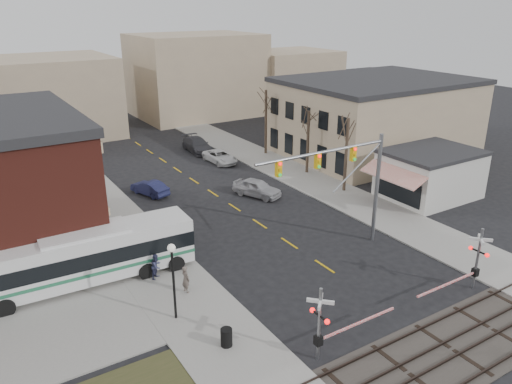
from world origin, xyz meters
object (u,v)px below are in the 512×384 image
Objects in this scene: rr_crossing_east at (473,261)px; car_b at (150,188)px; car_a at (257,188)px; pedestrian_far at (156,266)px; pedestrian_near at (186,279)px; street_lamp at (173,266)px; car_d at (197,145)px; car_c at (220,157)px; trash_bin at (226,337)px; transit_bus at (87,255)px; rr_crossing_west at (326,322)px; traffic_signal_mast at (348,172)px.

car_b is at bearing 112.44° from rr_crossing_east.
car_b is at bearing 122.13° from car_a.
pedestrian_near is at bearing -109.27° from pedestrian_far.
car_d is at bearing 62.10° from street_lamp.
car_c is at bearing 91.04° from rr_crossing_east.
street_lamp is 4.64m from trash_bin.
transit_bus is 15.39m from rr_crossing_west.
car_d is (15.53, 29.33, -2.52)m from street_lamp.
street_lamp is (-16.27, 6.64, 1.36)m from rr_crossing_east.
rr_crossing_east reaches higher than car_d.
car_a is at bearing 88.24° from traffic_signal_mast.
car_a is 9.72m from car_b.
rr_crossing_west is 37.56m from car_d.
trash_bin is 35.87m from car_d.
traffic_signal_mast is 2.26× the size of car_a.
transit_bus is 6.36m from pedestrian_near.
traffic_signal_mast is 2.57× the size of car_b.
rr_crossing_west is at bearing -137.49° from car_a.
trash_bin is at bearing 140.13° from rr_crossing_west.
pedestrian_far is (-4.99, -14.35, 0.28)m from car_b.
traffic_signal_mast is at bearing 6.28° from street_lamp.
pedestrian_near reaches higher than car_d.
pedestrian_far is (-12.69, 3.10, -4.81)m from traffic_signal_mast.
rr_crossing_east reaches higher than pedestrian_near.
street_lamp is (2.96, -6.48, 1.44)m from transit_bus.
transit_bus is at bearing 35.85° from pedestrian_near.
rr_crossing_west is 8.46m from street_lamp.
car_d is 3.23× the size of pedestrian_near.
traffic_signal_mast reaches higher than car_b.
trash_bin is 22.93m from car_b.
traffic_signal_mast is at bearing -115.73° from car_a.
traffic_signal_mast is at bearing 44.14° from rr_crossing_west.
pedestrian_near is (1.60, 2.13, -2.35)m from street_lamp.
transit_bus is 2.37× the size of car_d.
car_b is at bearing -155.78° from car_c.
transit_bus reaches higher than car_c.
car_a is at bearing 44.43° from street_lamp.
car_c is (10.00, 5.20, -0.01)m from car_b.
street_lamp reaches higher than car_b.
car_d is (-0.19, 5.20, 0.15)m from car_c.
pedestrian_near is at bearing -125.94° from car_c.
traffic_signal_mast is at bearing -52.61° from pedestrian_far.
trash_bin is 0.21× the size of car_c.
rr_crossing_east is at bearing -85.06° from car_d.
rr_crossing_west is at bearing -135.86° from traffic_signal_mast.
trash_bin is at bearing -157.58° from traffic_signal_mast.
car_d is at bearing 91.19° from rr_crossing_east.
traffic_signal_mast is 9.40m from rr_crossing_east.
transit_bus is 4.25m from pedestrian_far.
car_d is (1.75, 15.82, 0.03)m from car_a.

